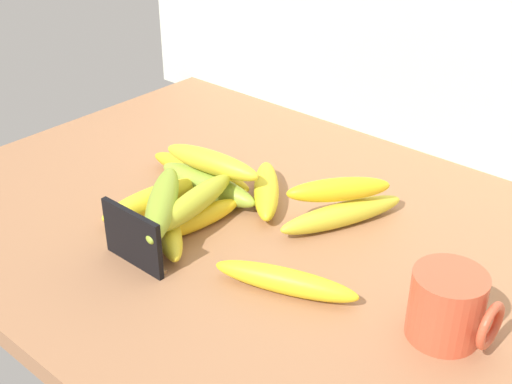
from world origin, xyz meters
TOP-DOWN VIEW (x-y plane):
  - counter_top at (0.00, 0.00)cm, footprint 110.00×76.00cm
  - chalkboard_sign at (-7.85, -18.47)cm, footprint 11.00×1.80cm
  - coffee_mug at (30.70, -3.89)cm, footprint 10.17×8.67cm
  - banana_0 at (-9.60, -11.19)cm, footprint 17.11×13.17cm
  - banana_1 at (11.43, -9.83)cm, footprint 19.36×9.79cm
  - banana_2 at (-13.53, 1.24)cm, footprint 19.85×4.62cm
  - banana_3 at (-5.33, 6.15)cm, footprint 14.40×15.88cm
  - banana_4 at (-17.73, 3.76)cm, footprint 20.69×5.09cm
  - banana_5 at (7.72, 8.18)cm, footprint 11.46×20.40cm
  - banana_6 at (-16.63, -7.70)cm, footprint 6.01×17.70cm
  - banana_7 at (-7.89, -6.86)cm, footprint 5.71×16.05cm
  - banana_8 at (6.49, 8.63)cm, footprint 12.65×14.47cm
  - banana_9 at (-12.97, 1.85)cm, footprint 18.13×5.64cm
  - banana_10 at (-9.52, -11.57)cm, footprint 15.93×17.83cm
  - banana_11 at (-7.36, -7.51)cm, footprint 6.56×18.57cm

SIDE VIEW (x-z plane):
  - counter_top at x=0.00cm, z-range 0.00..3.00cm
  - banana_7 at x=-7.89cm, z-range 3.00..6.27cm
  - banana_1 at x=11.43cm, z-range 3.00..6.43cm
  - banana_5 at x=7.72cm, z-range 3.00..6.63cm
  - banana_4 at x=-17.73cm, z-range 3.00..6.66cm
  - banana_0 at x=-9.60cm, z-range 3.00..6.86cm
  - banana_6 at x=-16.63cm, z-range 3.00..6.86cm
  - banana_3 at x=-5.33cm, z-range 3.00..6.94cm
  - banana_2 at x=-13.53cm, z-range 3.00..7.13cm
  - chalkboard_sign at x=-7.85cm, z-range 2.66..11.06cm
  - coffee_mug at x=30.70cm, z-range 3.00..11.62cm
  - banana_11 at x=-7.36cm, z-range 6.27..9.81cm
  - banana_8 at x=6.49cm, z-range 6.63..10.16cm
  - banana_10 at x=-9.52cm, z-range 6.86..10.88cm
  - banana_9 at x=-12.97cm, z-range 7.13..10.83cm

